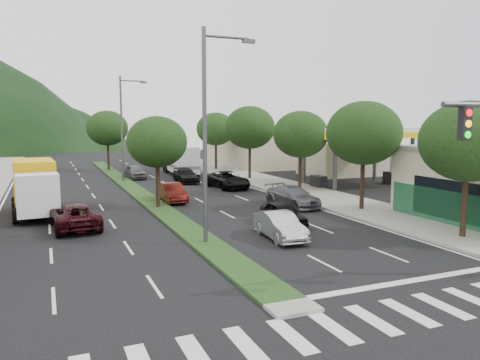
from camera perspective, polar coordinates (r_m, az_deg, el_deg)
name	(u,v)px	position (r m, az deg, el deg)	size (l,w,h in m)	color
ground	(286,304)	(15.42, 5.59, -14.86)	(160.00, 160.00, 0.00)	black
sidewalk_right	(277,185)	(42.63, 4.52, -0.56)	(5.00, 90.00, 0.15)	gray
median	(132,188)	(41.54, -12.99, -0.95)	(1.60, 56.00, 0.12)	#183312
crosswalk	(320,330)	(13.84, 9.70, -17.58)	(19.00, 2.20, 0.01)	silver
gas_canopy	(358,134)	(43.17, 14.16, 5.43)	(12.20, 8.20, 5.25)	silver
bldg_right_far	(259,146)	(62.48, 2.30, 4.22)	(10.00, 16.00, 5.20)	#BDB196
tree_r_a	(468,141)	(25.10, 26.04, 4.25)	(4.60, 4.60, 6.63)	black
tree_r_b	(364,133)	(30.96, 14.86, 5.54)	(4.80, 4.80, 6.94)	black
tree_r_c	(301,135)	(37.64, 7.40, 5.52)	(4.40, 4.40, 6.48)	black
tree_r_d	(250,128)	(46.55, 1.20, 6.41)	(5.00, 5.00, 7.17)	black
tree_r_e	(216,129)	(55.85, -2.98, 6.22)	(4.60, 4.60, 6.71)	black
tree_med_near	(157,142)	(31.35, -10.10, 4.57)	(4.00, 4.00, 6.02)	black
tree_med_far	(107,128)	(56.99, -15.87, 6.10)	(4.80, 4.80, 6.94)	black
streetlight_near	(209,126)	(21.74, -3.82, 6.63)	(2.60, 0.25, 10.00)	#47494C
streetlight_mid	(124,124)	(46.11, -13.99, 6.69)	(2.60, 0.25, 10.00)	#47494C
sedan_silver	(280,226)	(23.28, 4.89, -5.57)	(1.39, 4.00, 1.32)	#B1B4B9
suv_maroon	(74,216)	(26.91, -19.53, -4.15)	(2.31, 5.01, 1.39)	black
car_queue_a	(283,214)	(26.23, 5.25, -4.13)	(1.56, 3.87, 1.32)	black
car_queue_b	(293,196)	(32.16, 6.47, -2.00)	(1.94, 4.76, 1.38)	#55555B
car_queue_c	(172,193)	(34.14, -8.29, -1.53)	(1.42, 4.06, 1.34)	#53130D
car_queue_d	(227,180)	(40.74, -1.55, 0.03)	(2.43, 5.26, 1.46)	black
car_queue_e	(135,172)	(48.75, -12.70, 0.99)	(1.65, 4.09, 1.39)	#555459
car_queue_f	(186,176)	(44.80, -6.57, 0.50)	(1.76, 4.33, 1.26)	black
box_truck	(35,189)	(31.78, -23.71, -1.03)	(3.01, 6.95, 3.36)	white
motorhome	(181,159)	(51.23, -7.25, 2.52)	(3.11, 8.44, 3.18)	white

